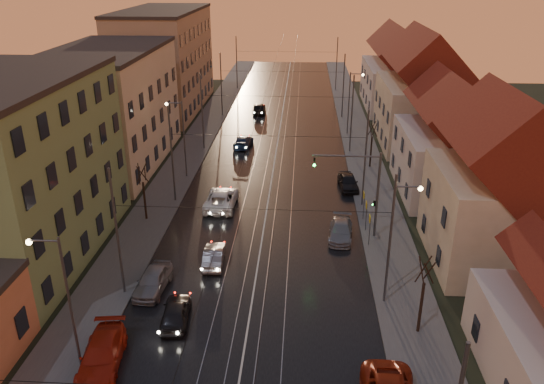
% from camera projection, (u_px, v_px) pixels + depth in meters
% --- Properties ---
extents(road, '(16.00, 120.00, 0.04)m').
position_uv_depth(road, '(277.00, 148.00, 63.41)').
color(road, black).
rests_on(road, ground).
extents(sidewalk_left, '(4.00, 120.00, 0.15)m').
position_uv_depth(sidewalk_left, '(194.00, 146.00, 63.94)').
color(sidewalk_left, '#4C4C4C').
rests_on(sidewalk_left, ground).
extents(sidewalk_right, '(4.00, 120.00, 0.15)m').
position_uv_depth(sidewalk_right, '(361.00, 149.00, 62.84)').
color(sidewalk_right, '#4C4C4C').
rests_on(sidewalk_right, ground).
extents(tram_rail_0, '(0.06, 120.00, 0.03)m').
position_uv_depth(tram_rail_0, '(258.00, 147.00, 63.52)').
color(tram_rail_0, gray).
rests_on(tram_rail_0, road).
extents(tram_rail_1, '(0.06, 120.00, 0.03)m').
position_uv_depth(tram_rail_1, '(270.00, 147.00, 63.44)').
color(tram_rail_1, gray).
rests_on(tram_rail_1, road).
extents(tram_rail_2, '(0.06, 120.00, 0.03)m').
position_uv_depth(tram_rail_2, '(283.00, 148.00, 63.36)').
color(tram_rail_2, gray).
rests_on(tram_rail_2, road).
extents(tram_rail_3, '(0.06, 120.00, 0.03)m').
position_uv_depth(tram_rail_3, '(295.00, 148.00, 63.28)').
color(tram_rail_3, gray).
rests_on(tram_rail_3, road).
extents(apartment_left_1, '(10.00, 18.00, 13.00)m').
position_uv_depth(apartment_left_1, '(15.00, 173.00, 37.98)').
color(apartment_left_1, '#6D8C59').
rests_on(apartment_left_1, ground).
extents(apartment_left_2, '(10.00, 20.00, 12.00)m').
position_uv_depth(apartment_left_2, '(110.00, 109.00, 56.50)').
color(apartment_left_2, beige).
rests_on(apartment_left_2, ground).
extents(apartment_left_3, '(10.00, 24.00, 14.00)m').
position_uv_depth(apartment_left_3, '(165.00, 62.00, 78.09)').
color(apartment_left_3, '#9C8564').
rests_on(apartment_left_3, ground).
extents(house_right_1, '(8.67, 10.20, 10.80)m').
position_uv_depth(house_right_1, '(499.00, 192.00, 37.42)').
color(house_right_1, '#C0B594').
rests_on(house_right_1, ground).
extents(house_right_2, '(9.18, 12.24, 9.20)m').
position_uv_depth(house_right_2, '(451.00, 145.00, 49.65)').
color(house_right_2, silver).
rests_on(house_right_2, ground).
extents(house_right_3, '(9.18, 14.28, 11.50)m').
position_uv_depth(house_right_3, '(421.00, 96.00, 62.94)').
color(house_right_3, '#C0B594').
rests_on(house_right_3, ground).
extents(house_right_4, '(9.18, 16.32, 10.00)m').
position_uv_depth(house_right_4, '(397.00, 74.00, 79.73)').
color(house_right_4, silver).
rests_on(house_right_4, ground).
extents(catenary_pole_l_1, '(0.16, 0.16, 9.00)m').
position_uv_depth(catenary_pole_l_1, '(117.00, 234.00, 33.70)').
color(catenary_pole_l_1, '#595B60').
rests_on(catenary_pole_l_1, ground).
extents(catenary_pole_r_1, '(0.16, 0.16, 9.00)m').
position_uv_depth(catenary_pole_r_1, '(390.00, 242.00, 32.76)').
color(catenary_pole_r_1, '#595B60').
rests_on(catenary_pole_r_1, ground).
extents(catenary_pole_l_2, '(0.16, 0.16, 9.00)m').
position_uv_depth(catenary_pole_l_2, '(172.00, 156.00, 47.45)').
color(catenary_pole_l_2, '#595B60').
rests_on(catenary_pole_l_2, ground).
extents(catenary_pole_r_2, '(0.16, 0.16, 9.00)m').
position_uv_depth(catenary_pole_r_2, '(365.00, 159.00, 46.51)').
color(catenary_pole_r_2, '#595B60').
rests_on(catenary_pole_r_2, ground).
extents(catenary_pole_l_3, '(0.16, 0.16, 9.00)m').
position_uv_depth(catenary_pole_l_3, '(202.00, 112.00, 61.19)').
color(catenary_pole_l_3, '#595B60').
rests_on(catenary_pole_l_3, ground).
extents(catenary_pole_r_3, '(0.16, 0.16, 9.00)m').
position_uv_depth(catenary_pole_r_3, '(352.00, 115.00, 60.25)').
color(catenary_pole_r_3, '#595B60').
rests_on(catenary_pole_r_3, ground).
extents(catenary_pole_l_4, '(0.16, 0.16, 9.00)m').
position_uv_depth(catenary_pole_l_4, '(221.00, 85.00, 74.93)').
color(catenary_pole_l_4, '#595B60').
rests_on(catenary_pole_l_4, ground).
extents(catenary_pole_r_4, '(0.16, 0.16, 9.00)m').
position_uv_depth(catenary_pole_r_4, '(343.00, 87.00, 73.99)').
color(catenary_pole_r_4, '#595B60').
rests_on(catenary_pole_r_4, ground).
extents(catenary_pole_l_5, '(0.16, 0.16, 9.00)m').
position_uv_depth(catenary_pole_l_5, '(237.00, 63.00, 91.42)').
color(catenary_pole_l_5, '#595B60').
rests_on(catenary_pole_l_5, ground).
extents(catenary_pole_r_5, '(0.16, 0.16, 9.00)m').
position_uv_depth(catenary_pole_r_5, '(337.00, 64.00, 90.48)').
color(catenary_pole_r_5, '#595B60').
rests_on(catenary_pole_r_5, ground).
extents(street_lamp_0, '(1.75, 0.32, 8.00)m').
position_uv_depth(street_lamp_0, '(62.00, 291.00, 27.17)').
color(street_lamp_0, '#595B60').
rests_on(street_lamp_0, ground).
extents(street_lamp_1, '(1.75, 0.32, 8.00)m').
position_uv_depth(street_lamp_1, '(396.00, 229.00, 33.50)').
color(street_lamp_1, '#595B60').
rests_on(street_lamp_1, ground).
extents(street_lamp_2, '(1.75, 0.32, 8.00)m').
position_uv_depth(street_lamp_2, '(181.00, 132.00, 52.82)').
color(street_lamp_2, '#595B60').
rests_on(street_lamp_2, ground).
extents(street_lamp_3, '(1.75, 0.32, 8.00)m').
position_uv_depth(street_lamp_3, '(352.00, 97.00, 66.48)').
color(street_lamp_3, '#595B60').
rests_on(street_lamp_3, ground).
extents(traffic_light_mast, '(5.30, 0.32, 7.20)m').
position_uv_depth(traffic_light_mast, '(365.00, 184.00, 41.00)').
color(traffic_light_mast, '#595B60').
rests_on(traffic_light_mast, ground).
extents(bare_tree_0, '(1.09, 1.09, 5.11)m').
position_uv_depth(bare_tree_0, '(144.00, 194.00, 44.67)').
color(bare_tree_0, black).
rests_on(bare_tree_0, ground).
extents(bare_tree_1, '(1.09, 1.09, 5.11)m').
position_uv_depth(bare_tree_1, '(422.00, 298.00, 30.73)').
color(bare_tree_1, black).
rests_on(bare_tree_1, ground).
extents(bare_tree_2, '(1.09, 1.09, 5.11)m').
position_uv_depth(bare_tree_2, '(371.00, 146.00, 56.37)').
color(bare_tree_2, black).
rests_on(bare_tree_2, ground).
extents(driving_car_0, '(1.97, 4.17, 1.38)m').
position_uv_depth(driving_car_0, '(176.00, 312.00, 32.46)').
color(driving_car_0, black).
rests_on(driving_car_0, ground).
extents(driving_car_1, '(1.65, 4.06, 1.31)m').
position_uv_depth(driving_car_1, '(214.00, 256.00, 38.78)').
color(driving_car_1, gray).
rests_on(driving_car_1, ground).
extents(driving_car_2, '(2.70, 5.72, 1.58)m').
position_uv_depth(driving_car_2, '(221.00, 199.00, 47.82)').
color(driving_car_2, white).
rests_on(driving_car_2, ground).
extents(driving_car_3, '(2.30, 4.75, 1.33)m').
position_uv_depth(driving_car_3, '(243.00, 142.00, 63.56)').
color(driving_car_3, '#162542').
rests_on(driving_car_3, ground).
extents(driving_car_4, '(1.99, 4.63, 1.56)m').
position_uv_depth(driving_car_4, '(259.00, 108.00, 77.79)').
color(driving_car_4, black).
rests_on(driving_car_4, ground).
extents(parked_left_2, '(2.70, 5.33, 1.48)m').
position_uv_depth(parked_left_2, '(102.00, 355.00, 28.85)').
color(parked_left_2, '#AD2311').
rests_on(parked_left_2, ground).
extents(parked_left_3, '(2.09, 4.51, 1.50)m').
position_uv_depth(parked_left_3, '(153.00, 280.00, 35.60)').
color(parked_left_3, gray).
rests_on(parked_left_3, ground).
extents(parked_right_1, '(2.27, 4.63, 1.30)m').
position_uv_depth(parked_right_1, '(341.00, 231.00, 42.44)').
color(parked_right_1, gray).
rests_on(parked_right_1, ground).
extents(parked_right_2, '(2.06, 4.39, 1.45)m').
position_uv_depth(parked_right_2, '(348.00, 182.00, 51.71)').
color(parked_right_2, black).
rests_on(parked_right_2, ground).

